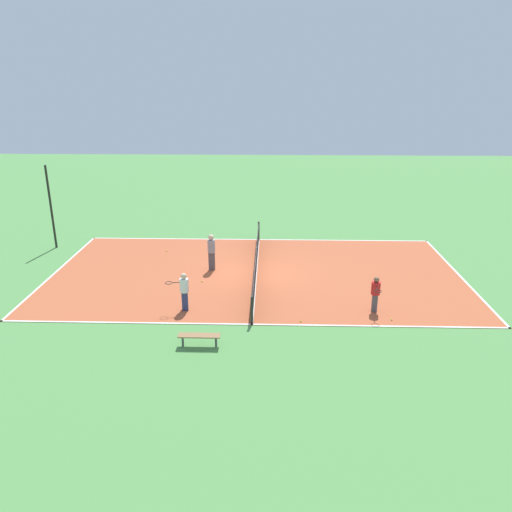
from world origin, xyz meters
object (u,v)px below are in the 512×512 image
(player_baseline_gray, at_px, (211,250))
(player_coach_red, at_px, (376,292))
(tennis_ball_near_net, at_px, (167,251))
(tennis_ball_far_baseline, at_px, (392,320))
(tennis_ball_left_sideline, at_px, (202,281))
(tennis_ball_midcourt, at_px, (301,321))
(bench, at_px, (199,337))
(player_near_white, at_px, (184,289))
(fence_post_back_right, at_px, (51,207))
(tennis_net, at_px, (256,262))

(player_baseline_gray, relative_size, player_coach_red, 1.22)
(tennis_ball_near_net, bearing_deg, tennis_ball_far_baseline, -127.30)
(tennis_ball_left_sideline, bearing_deg, tennis_ball_midcourt, -131.84)
(bench, height_order, player_near_white, player_near_white)
(tennis_ball_midcourt, bearing_deg, player_near_white, 78.85)
(player_coach_red, bearing_deg, tennis_ball_midcourt, -66.21)
(fence_post_back_right, bearing_deg, bench, -138.31)
(bench, height_order, tennis_ball_midcourt, bench)
(tennis_ball_far_baseline, distance_m, fence_post_back_right, 18.92)
(tennis_net, bearing_deg, player_baseline_gray, 80.15)
(bench, height_order, player_coach_red, player_coach_red)
(tennis_ball_left_sideline, height_order, fence_post_back_right, fence_post_back_right)
(tennis_net, bearing_deg, tennis_ball_far_baseline, -131.81)
(tennis_ball_midcourt, bearing_deg, tennis_net, 20.37)
(player_near_white, xyz_separation_m, fence_post_back_right, (7.81, 8.53, 1.36))
(tennis_net, xyz_separation_m, tennis_ball_left_sideline, (-1.19, 2.46, -0.53))
(bench, relative_size, tennis_ball_far_baseline, 21.75)
(player_coach_red, relative_size, tennis_ball_midcourt, 21.90)
(player_near_white, height_order, tennis_ball_near_net, player_near_white)
(player_coach_red, distance_m, tennis_ball_near_net, 12.23)
(tennis_ball_far_baseline, height_order, tennis_ball_midcourt, same)
(tennis_ball_left_sideline, xyz_separation_m, tennis_ball_midcourt, (-3.90, -4.36, 0.00))
(player_coach_red, height_order, fence_post_back_right, fence_post_back_right)
(bench, height_order, fence_post_back_right, fence_post_back_right)
(player_coach_red, bearing_deg, tennis_ball_far_baseline, 38.65)
(player_coach_red, xyz_separation_m, tennis_ball_near_net, (7.14, 9.90, -0.81))
(player_near_white, relative_size, tennis_ball_near_net, 23.58)
(tennis_ball_far_baseline, bearing_deg, player_baseline_gray, 55.47)
(tennis_ball_midcourt, bearing_deg, tennis_ball_left_sideline, 48.16)
(bench, distance_m, player_coach_red, 7.35)
(bench, bearing_deg, tennis_ball_midcourt, -152.00)
(tennis_net, relative_size, player_coach_red, 7.13)
(tennis_ball_left_sideline, distance_m, tennis_ball_midcourt, 5.85)
(bench, bearing_deg, tennis_ball_far_baseline, -163.26)
(tennis_net, height_order, tennis_ball_midcourt, tennis_net)
(tennis_net, distance_m, player_baseline_gray, 2.27)
(tennis_ball_far_baseline, xyz_separation_m, tennis_ball_midcourt, (-0.22, 3.56, 0.00))
(player_baseline_gray, height_order, tennis_ball_far_baseline, player_baseline_gray)
(tennis_ball_far_baseline, bearing_deg, tennis_ball_near_net, 52.70)
(tennis_ball_near_net, height_order, fence_post_back_right, fence_post_back_right)
(player_baseline_gray, distance_m, tennis_ball_near_net, 4.02)
(tennis_net, relative_size, fence_post_back_right, 2.31)
(tennis_ball_left_sideline, height_order, tennis_ball_midcourt, same)
(player_near_white, distance_m, fence_post_back_right, 11.64)
(player_coach_red, xyz_separation_m, tennis_ball_left_sideline, (2.87, 7.38, -0.81))
(tennis_ball_left_sideline, distance_m, fence_post_back_right, 10.32)
(tennis_ball_midcourt, bearing_deg, bench, 118.00)
(bench, xyz_separation_m, tennis_ball_far_baseline, (2.18, -7.24, -0.33))
(player_coach_red, distance_m, fence_post_back_right, 18.01)
(player_near_white, distance_m, player_baseline_gray, 4.59)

